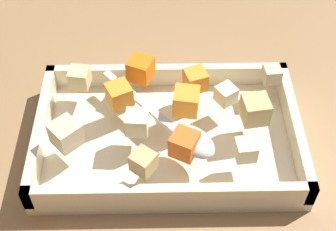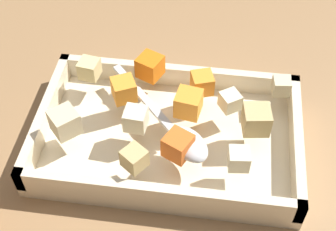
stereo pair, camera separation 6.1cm
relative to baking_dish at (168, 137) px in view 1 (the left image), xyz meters
The scene contains 16 objects.
ground_plane 0.03m from the baking_dish, 62.38° to the left, with size 4.00×4.00×0.00m, color #936D47.
baking_dish is the anchor object (origin of this frame).
carrot_chunk_near_left 0.09m from the baking_dish, 152.17° to the left, with size 0.03×0.03×0.03m, color orange.
carrot_chunk_heap_top 0.06m from the baking_dish, 30.88° to the left, with size 0.03×0.03×0.03m, color orange.
carrot_chunk_mid_right 0.09m from the baking_dish, 57.73° to the left, with size 0.03×0.03×0.03m, color orange.
carrot_chunk_far_left 0.07m from the baking_dish, 69.54° to the right, with size 0.03×0.03×0.03m, color orange.
carrot_chunk_under_handle 0.10m from the baking_dish, 113.93° to the left, with size 0.03×0.03×0.03m, color orange.
potato_chunk_rim_edge 0.14m from the baking_dish, 165.12° to the right, with size 0.03×0.03×0.03m, color beige.
potato_chunk_front_center 0.09m from the baking_dish, 111.96° to the right, with size 0.03×0.03×0.03m, color tan.
potato_chunk_corner_se 0.09m from the baking_dish, 24.03° to the left, with size 0.02×0.02×0.02m, color beige.
potato_chunk_center 0.14m from the baking_dish, 150.11° to the left, with size 0.03×0.03×0.03m, color #E0CC89.
potato_chunk_near_spoon 0.17m from the baking_dish, 26.56° to the left, with size 0.02×0.02×0.02m, color beige.
potato_chunk_corner_nw 0.12m from the baking_dish, ahead, with size 0.03×0.03×0.03m, color tan.
potato_chunk_heap_side 0.06m from the baking_dish, 160.27° to the right, with size 0.03×0.03×0.03m, color beige.
potato_chunk_corner_sw 0.12m from the baking_dish, 32.27° to the right, with size 0.02×0.02×0.02m, color beige.
serving_spoon 0.06m from the baking_dish, 56.35° to the right, with size 0.15×0.17×0.02m.
Camera 1 is at (-0.02, -0.42, 0.51)m, focal length 51.60 mm.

